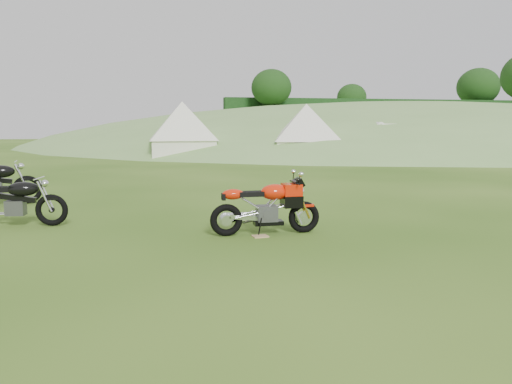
{
  "coord_description": "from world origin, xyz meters",
  "views": [
    {
      "loc": [
        -1.12,
        -6.38,
        1.91
      ],
      "look_at": [
        0.36,
        0.4,
        0.95
      ],
      "focal_mm": 35.0,
      "sensor_mm": 36.0,
      "label": 1
    }
  ],
  "objects": [
    {
      "name": "sport_motorcycle",
      "position": [
        0.86,
        1.88,
        0.55
      ],
      "size": [
        1.84,
        0.48,
        1.1
      ],
      "primitive_type": null,
      "rotation": [
        0.0,
        0.0,
        -0.01
      ],
      "color": "red",
      "rests_on": "ground"
    },
    {
      "name": "hillside",
      "position": [
        24.0,
        40.0,
        0.0
      ],
      "size": [
        80.0,
        64.0,
        8.0
      ],
      "primitive_type": "ellipsoid",
      "color": "#6E9B4F",
      "rests_on": "ground"
    },
    {
      "name": "plywood_board",
      "position": [
        0.72,
        1.69,
        0.01
      ],
      "size": [
        0.28,
        0.24,
        0.02
      ],
      "primitive_type": "cube",
      "rotation": [
        0.0,
        0.0,
        0.12
      ],
      "color": "tan",
      "rests_on": "ground"
    },
    {
      "name": "tent_right",
      "position": [
        7.25,
        19.32,
        1.41
      ],
      "size": [
        3.88,
        3.88,
        2.82
      ],
      "primitive_type": null,
      "rotation": [
        0.0,
        0.0,
        -0.22
      ],
      "color": "silver",
      "rests_on": "ground"
    },
    {
      "name": "caravan",
      "position": [
        13.36,
        20.17,
        0.97
      ],
      "size": [
        4.22,
        2.0,
        1.95
      ],
      "primitive_type": null,
      "rotation": [
        0.0,
        0.0,
        -0.03
      ],
      "color": "silver",
      "rests_on": "ground"
    },
    {
      "name": "ground",
      "position": [
        0.0,
        0.0,
        0.0
      ],
      "size": [
        120.0,
        120.0,
        0.0
      ],
      "primitive_type": "plane",
      "color": "#2A4E10",
      "rests_on": "ground"
    },
    {
      "name": "vintage_moto_a",
      "position": [
        -3.56,
        3.49,
        0.49
      ],
      "size": [
        1.91,
        0.68,
        0.98
      ],
      "primitive_type": null,
      "rotation": [
        0.0,
        0.0,
        -0.13
      ],
      "color": "black",
      "rests_on": "ground"
    },
    {
      "name": "hedgerow",
      "position": [
        24.0,
        40.0,
        0.0
      ],
      "size": [
        36.0,
        1.2,
        8.6
      ],
      "primitive_type": null,
      "color": "black",
      "rests_on": "ground"
    },
    {
      "name": "tent_left",
      "position": [
        0.82,
        21.33,
        1.45
      ],
      "size": [
        3.39,
        3.39,
        2.9
      ],
      "primitive_type": null,
      "rotation": [
        0.0,
        0.0,
        -0.01
      ],
      "color": "silver",
      "rests_on": "ground"
    }
  ]
}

